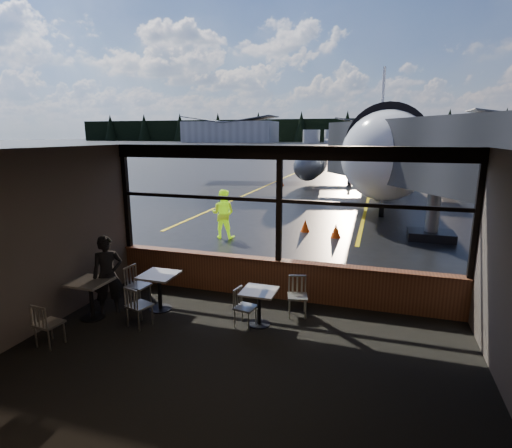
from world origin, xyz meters
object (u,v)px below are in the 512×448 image
at_px(chair_mid_s, 139,306).
at_px(cafe_table_near, 259,308).
at_px(chair_left_s, 49,324).
at_px(chair_near_w, 245,308).
at_px(chair_mid_w, 138,286).
at_px(cone_wing, 281,182).
at_px(chair_near_n, 297,297).
at_px(cone_extra, 305,226).
at_px(jet_bridge, 429,173).
at_px(cafe_table_left, 92,300).
at_px(ground_crew, 223,214).
at_px(passenger, 108,275).
at_px(airliner, 384,112).
at_px(cafe_table_mid, 160,292).
at_px(cone_nose, 336,231).

bearing_deg(chair_mid_s, cafe_table_near, 35.51).
height_order(cafe_table_near, chair_left_s, chair_left_s).
distance_m(chair_near_w, chair_mid_w, 2.60).
relative_size(cafe_table_near, cone_wing, 1.29).
xyz_separation_m(chair_near_n, cone_wing, (-5.54, 21.22, -0.14)).
bearing_deg(chair_near_n, cone_extra, -94.97).
distance_m(jet_bridge, chair_mid_s, 9.90).
bearing_deg(cafe_table_near, cone_wing, 102.62).
height_order(chair_near_w, cone_extra, chair_near_w).
distance_m(chair_near_w, chair_left_s, 3.57).
bearing_deg(cafe_table_near, chair_near_n, 44.83).
xyz_separation_m(cafe_table_left, cone_wing, (-1.50, 22.59, -0.12)).
bearing_deg(chair_near_n, ground_crew, -69.27).
bearing_deg(passenger, chair_near_w, -35.86).
xyz_separation_m(cafe_table_near, chair_near_n, (0.64, 0.64, 0.06)).
height_order(airliner, passenger, airliner).
height_order(chair_near_n, passenger, passenger).
xyz_separation_m(cafe_table_near, ground_crew, (-3.29, 6.27, 0.53)).
xyz_separation_m(cafe_table_mid, passenger, (-0.94, -0.46, 0.44)).
distance_m(jet_bridge, cone_wing, 17.33).
bearing_deg(chair_near_w, ground_crew, -144.81).
xyz_separation_m(airliner, jet_bridge, (1.54, -16.79, -2.77)).
bearing_deg(airliner, cafe_table_mid, -101.39).
bearing_deg(cafe_table_near, chair_near_w, -148.66).
relative_size(jet_bridge, passenger, 6.87).
distance_m(chair_near_n, passenger, 4.01).
relative_size(airliner, jet_bridge, 2.99).
distance_m(chair_mid_w, chair_left_s, 2.05).
relative_size(chair_left_s, cone_extra, 1.74).
xyz_separation_m(jet_bridge, chair_left_s, (-6.98, -8.82, -2.11)).
bearing_deg(cone_wing, chair_near_n, -75.38).
xyz_separation_m(cafe_table_left, cone_extra, (2.83, 8.80, -0.16)).
xyz_separation_m(airliner, chair_mid_w, (-4.91, -23.63, -4.85)).
bearing_deg(chair_near_w, cafe_table_mid, -85.84).
distance_m(chair_mid_w, ground_crew, 6.21).
bearing_deg(chair_left_s, chair_mid_s, 51.25).
bearing_deg(cafe_table_near, cone_nose, 84.77).
height_order(airliner, ground_crew, airliner).
xyz_separation_m(cone_wing, cone_extra, (4.33, -13.79, -0.04)).
height_order(passenger, ground_crew, ground_crew).
bearing_deg(passenger, chair_mid_w, 12.03).
distance_m(airliner, chair_mid_s, 25.33).
bearing_deg(chair_near_w, cone_extra, -167.97).
bearing_deg(cone_nose, ground_crew, -162.64).
height_order(airliner, cone_nose, airliner).
height_order(airliner, chair_near_n, airliner).
bearing_deg(chair_mid_w, cone_wing, -168.68).
bearing_deg(chair_mid_w, chair_left_s, -9.09).
relative_size(cafe_table_left, passenger, 0.48).
distance_m(chair_near_w, cone_wing, 22.49).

